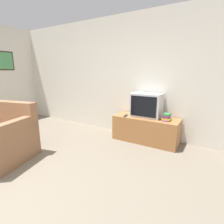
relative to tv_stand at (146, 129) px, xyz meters
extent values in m
cube|color=silver|center=(-0.89, 0.31, 1.05)|extent=(9.00, 0.06, 2.60)
cube|color=#9E6638|center=(0.00, 0.00, 0.00)|extent=(1.31, 0.51, 0.51)
cube|color=silver|center=(-0.03, 0.07, 0.49)|extent=(0.60, 0.38, 0.48)
cube|color=black|center=(-0.03, -0.13, 0.49)|extent=(0.52, 0.01, 0.40)
cube|color=#8C6042|center=(-1.36, -1.94, 0.10)|extent=(0.36, 0.93, 0.71)
cube|color=#7A3884|center=(0.40, -0.03, 0.26)|extent=(0.11, 0.21, 0.02)
cube|color=gold|center=(0.41, -0.03, 0.29)|extent=(0.16, 0.16, 0.03)
cube|color=#7A3884|center=(0.40, -0.02, 0.31)|extent=(0.11, 0.14, 0.02)
cube|color=#7A3884|center=(0.40, -0.02, 0.34)|extent=(0.15, 0.17, 0.03)
cube|color=#2D753D|center=(0.41, -0.01, 0.37)|extent=(0.13, 0.17, 0.03)
cube|color=#2D2D2D|center=(-0.40, -0.14, 0.27)|extent=(0.07, 0.18, 0.02)
camera|label=1|loc=(1.18, -3.28, 1.17)|focal=28.00mm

